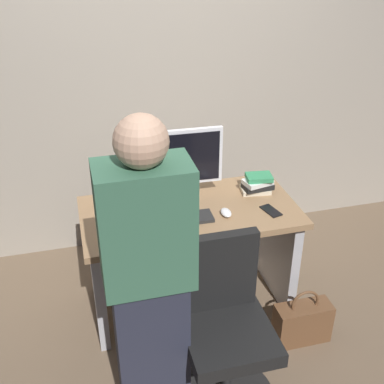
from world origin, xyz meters
TOP-DOWN VIEW (x-y plane):
  - ground_plane at (0.00, 0.00)m, footprint 9.00×9.00m
  - wall_back at (0.00, 0.90)m, footprint 6.40×0.10m
  - desk at (0.00, 0.00)m, footprint 1.32×0.67m
  - office_chair at (-0.01, -0.75)m, footprint 0.52×0.52m
  - person_at_desk at (-0.39, -0.75)m, footprint 0.40×0.24m
  - monitor at (-0.02, 0.17)m, footprint 0.54×0.15m
  - keyboard at (-0.11, -0.11)m, footprint 0.43×0.14m
  - mouse at (0.19, -0.11)m, footprint 0.06×0.10m
  - cup_near_keyboard at (-0.47, -0.18)m, footprint 0.07×0.07m
  - cup_by_monitor at (-0.52, 0.18)m, footprint 0.08×0.08m
  - book_stack at (0.47, 0.10)m, footprint 0.21×0.17m
  - cell_phone at (0.47, -0.14)m, footprint 0.10×0.16m
  - handbag at (0.57, -0.51)m, footprint 0.34×0.14m

SIDE VIEW (x-z plane):
  - ground_plane at x=0.00m, z-range 0.00..0.00m
  - handbag at x=0.57m, z-range -0.05..0.33m
  - office_chair at x=-0.01m, z-range -0.04..0.90m
  - desk at x=0.00m, z-range 0.13..0.86m
  - cell_phone at x=0.47m, z-range 0.72..0.73m
  - keyboard at x=-0.11m, z-range 0.72..0.74m
  - mouse at x=0.19m, z-range 0.72..0.76m
  - cup_by_monitor at x=-0.52m, z-range 0.72..0.81m
  - cup_near_keyboard at x=-0.47m, z-range 0.72..0.82m
  - book_stack at x=0.47m, z-range 0.72..0.84m
  - person_at_desk at x=-0.39m, z-range 0.02..1.66m
  - monitor at x=-0.02m, z-range 0.75..1.21m
  - wall_back at x=0.00m, z-range 0.00..3.00m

